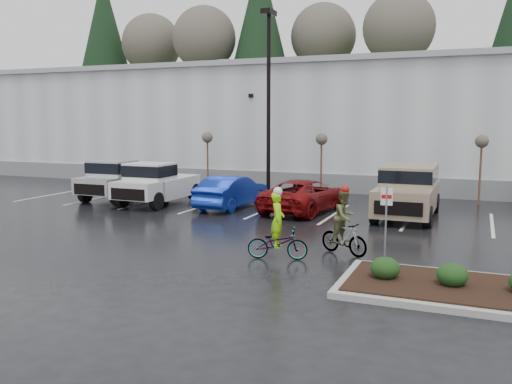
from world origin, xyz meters
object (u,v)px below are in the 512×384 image
at_px(pickup_white, 161,182).
at_px(cyclist_hivis, 278,237).
at_px(lamppost, 269,83).
at_px(cyclist_olive, 344,229).
at_px(sapling_mid, 322,142).
at_px(pickup_silver, 124,179).
at_px(car_blue, 232,192).
at_px(fire_lane_sign, 386,218).
at_px(suv_tan, 407,192).
at_px(car_red, 305,195).
at_px(sapling_east, 482,145).
at_px(sapling_west, 207,141).

height_order(pickup_white, cyclist_hivis, cyclist_hivis).
bearing_deg(lamppost, cyclist_olive, -58.57).
relative_size(sapling_mid, pickup_white, 0.62).
xyz_separation_m(pickup_silver, car_blue, (6.14, -0.55, -0.26)).
relative_size(pickup_white, cyclist_olive, 2.56).
height_order(fire_lane_sign, pickup_white, fire_lane_sign).
height_order(sapling_mid, pickup_white, sapling_mid).
bearing_deg(sapling_mid, suv_tan, -43.83).
height_order(pickup_silver, car_blue, pickup_silver).
height_order(sapling_mid, suv_tan, sapling_mid).
relative_size(fire_lane_sign, suv_tan, 0.43).
bearing_deg(cyclist_hivis, car_red, -1.85).
xyz_separation_m(sapling_mid, pickup_white, (-6.21, -5.26, -1.75)).
xyz_separation_m(pickup_white, car_red, (6.87, 0.35, -0.29)).
bearing_deg(lamppost, cyclist_hivis, -67.65).
bearing_deg(sapling_east, fire_lane_sign, -99.75).
bearing_deg(sapling_east, lamppost, -174.29).
relative_size(sapling_mid, car_red, 0.64).
relative_size(lamppost, car_blue, 2.11).
bearing_deg(pickup_silver, sapling_west, 63.87).
height_order(fire_lane_sign, pickup_silver, fire_lane_sign).
xyz_separation_m(sapling_mid, suv_tan, (4.85, -4.66, -1.70)).
height_order(suv_tan, cyclist_hivis, suv_tan).
bearing_deg(cyclist_olive, suv_tan, 16.85).
height_order(fire_lane_sign, car_red, fire_lane_sign).
height_order(lamppost, pickup_silver, lamppost).
bearing_deg(cyclist_hivis, lamppost, 8.53).
bearing_deg(fire_lane_sign, cyclist_olive, 136.74).
relative_size(sapling_east, car_red, 0.64).
bearing_deg(fire_lane_sign, pickup_silver, 149.77).
height_order(sapling_mid, car_red, sapling_mid).
bearing_deg(sapling_east, sapling_mid, 180.00).
relative_size(sapling_mid, suv_tan, 0.63).
xyz_separation_m(fire_lane_sign, cyclist_hivis, (-2.98, 0.08, -0.76)).
xyz_separation_m(fire_lane_sign, pickup_white, (-11.51, 7.54, -0.43)).
xyz_separation_m(pickup_silver, car_red, (9.42, -0.29, -0.29)).
bearing_deg(fire_lane_sign, pickup_white, 146.76).
relative_size(sapling_east, cyclist_hivis, 1.56).
height_order(pickup_white, suv_tan, suv_tan).
distance_m(fire_lane_sign, suv_tan, 8.16).
height_order(sapling_mid, car_blue, sapling_mid).
height_order(sapling_mid, fire_lane_sign, sapling_mid).
distance_m(car_red, cyclist_hivis, 7.99).
relative_size(sapling_west, fire_lane_sign, 1.45).
xyz_separation_m(sapling_west, pickup_white, (0.29, -5.26, -1.75)).
bearing_deg(suv_tan, car_blue, -176.20).
distance_m(fire_lane_sign, car_blue, 11.03).
height_order(fire_lane_sign, cyclist_olive, fire_lane_sign).
bearing_deg(car_blue, lamppost, -88.13).
relative_size(sapling_east, cyclist_olive, 1.58).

